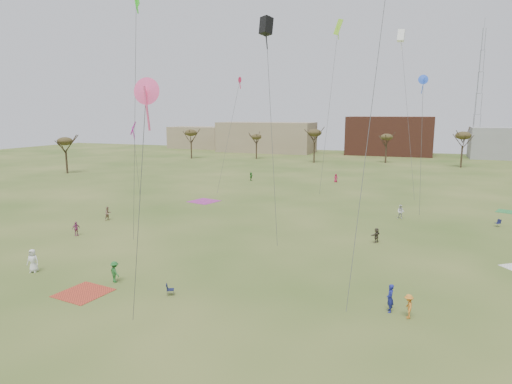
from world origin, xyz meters
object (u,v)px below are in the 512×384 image
(flyer_near_left, at_px, (33,261))
(flyer_near_right, at_px, (390,298))
(radio_tower, at_px, (479,93))
(flyer_near_center, at_px, (115,272))
(camp_chair_right, at_px, (498,225))
(camp_chair_center, at_px, (170,292))

(flyer_near_left, bearing_deg, flyer_near_right, -12.74)
(flyer_near_right, height_order, radio_tower, radio_tower)
(flyer_near_center, relative_size, radio_tower, 0.04)
(camp_chair_right, bearing_deg, camp_chair_center, -80.84)
(flyer_near_right, height_order, camp_chair_center, flyer_near_right)
(flyer_near_right, xyz_separation_m, camp_chair_center, (-15.11, -2.80, -0.69))
(camp_chair_right, bearing_deg, flyer_near_left, -92.85)
(flyer_near_left, xyz_separation_m, flyer_near_right, (28.27, 2.70, -0.03))
(flyer_near_left, xyz_separation_m, camp_chair_center, (13.16, -0.10, -0.72))
(flyer_near_center, xyz_separation_m, radio_tower, (37.02, 125.62, 18.36))
(camp_chair_center, distance_m, radio_tower, 131.54)
(flyer_near_left, bearing_deg, camp_chair_right, 20.08)
(camp_chair_center, relative_size, camp_chair_right, 1.00)
(camp_chair_center, xyz_separation_m, radio_tower, (31.67, 126.26, 18.95))
(radio_tower, bearing_deg, flyer_near_right, -97.64)
(camp_chair_right, bearing_deg, radio_tower, 135.08)
(flyer_near_left, xyz_separation_m, radio_tower, (44.83, 126.16, 18.23))
(camp_chair_center, bearing_deg, flyer_near_right, -107.87)
(flyer_near_center, bearing_deg, flyer_near_left, 29.10)
(flyer_near_left, relative_size, flyer_near_center, 1.16)
(camp_chair_center, xyz_separation_m, camp_chair_right, (25.29, 30.43, 0.00))
(flyer_near_right, distance_m, radio_tower, 125.90)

